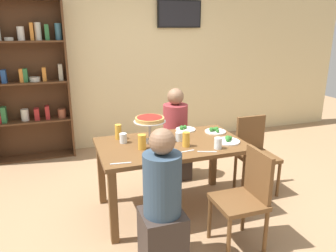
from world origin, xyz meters
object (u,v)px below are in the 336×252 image
dining_table (171,152)px  water_glass_clear_far (218,143)px  salad_plate_spare (215,131)px  beer_glass_amber_tall (142,142)px  deep_dish_pizza_stand (150,121)px  chair_near_right (246,195)px  beer_glass_amber_short (186,139)px  cutlery_knife_near (207,152)px  cutlery_fork_far (121,163)px  water_glass_clear_near (123,138)px  chair_head_east (255,151)px  cutlery_knife_far (186,151)px  television (179,14)px  diner_near_left (162,208)px  beer_glass_amber_spare (118,132)px  diner_far_right (175,140)px  salad_plate_far_diner (185,129)px  cutlery_fork_near (163,158)px  salad_plate_near_diner (228,140)px  bookshelf (27,80)px  water_glass_clear_spare (179,137)px

dining_table → water_glass_clear_far: (0.37, -0.29, 0.15)m
salad_plate_spare → beer_glass_amber_tall: size_ratio=1.60×
deep_dish_pizza_stand → beer_glass_amber_tall: bearing=-125.6°
dining_table → chair_near_right: 0.88m
beer_glass_amber_short → cutlery_knife_near: size_ratio=0.80×
beer_glass_amber_tall → cutlery_fork_far: size_ratio=0.80×
water_glass_clear_near → chair_head_east: bearing=-2.5°
water_glass_clear_near → cutlery_knife_far: size_ratio=0.54×
television → chair_head_east: bearing=-84.9°
diner_near_left → chair_head_east: (1.39, 0.84, -0.01)m
chair_near_right → water_glass_clear_near: bearing=42.7°
dining_table → beer_glass_amber_spare: 0.59m
diner_far_right → beer_glass_amber_short: 0.93m
diner_far_right → chair_near_right: size_ratio=1.32×
diner_far_right → deep_dish_pizza_stand: bearing=-39.5°
dining_table → beer_glass_amber_short: bearing=-52.0°
salad_plate_spare → salad_plate_far_diner: bearing=147.9°
diner_near_left → water_glass_clear_far: (0.71, 0.45, 0.30)m
dining_table → cutlery_fork_near: bearing=-121.1°
diner_near_left → beer_glass_amber_short: bearing=-36.0°
salad_plate_near_diner → beer_glass_amber_spare: (-1.02, 0.45, 0.06)m
beer_glass_amber_tall → cutlery_knife_far: bearing=-28.7°
television → beer_glass_amber_short: television is taller
deep_dish_pizza_stand → salad_plate_near_diner: deep_dish_pizza_stand is taller
diner_near_left → beer_glass_amber_spare: (-0.14, 1.04, 0.33)m
chair_near_right → cutlery_fork_near: (-0.61, 0.43, 0.26)m
deep_dish_pizza_stand → water_glass_clear_near: bearing=169.6°
bookshelf → diner_far_right: (1.72, -1.30, -0.65)m
dining_table → water_glass_clear_spare: (0.10, 0.04, 0.15)m
beer_glass_amber_tall → water_glass_clear_near: 0.27m
beer_glass_amber_tall → cutlery_fork_far: (-0.26, -0.27, -0.07)m
bookshelf → diner_near_left: bearing=-68.7°
water_glass_clear_spare → dining_table: bearing=-158.6°
television → water_glass_clear_near: 2.66m
chair_near_right → bookshelf: bearing=33.2°
beer_glass_amber_tall → cutlery_fork_near: beer_glass_amber_tall is taller
chair_near_right → television: bearing=-9.3°
cutlery_knife_near → water_glass_clear_near: bearing=165.0°
cutlery_fork_near → beer_glass_amber_short: bearing=21.7°
chair_head_east → cutlery_fork_near: (-1.26, -0.44, 0.26)m
salad_plate_far_diner → dining_table: bearing=-129.5°
diner_near_left → water_glass_clear_spare: bearing=-29.1°
diner_far_right → water_glass_clear_spare: size_ratio=12.61×
deep_dish_pizza_stand → cutlery_knife_far: bearing=-58.4°
television → deep_dish_pizza_stand: bearing=-118.1°
diner_near_left → cutlery_fork_near: (0.14, 0.41, 0.25)m
salad_plate_near_diner → chair_head_east: bearing=26.6°
diner_far_right → beer_glass_amber_short: (-0.20, -0.85, 0.32)m
dining_table → deep_dish_pizza_stand: deep_dish_pizza_stand is taller
salad_plate_spare → water_glass_clear_far: water_glass_clear_far is taller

